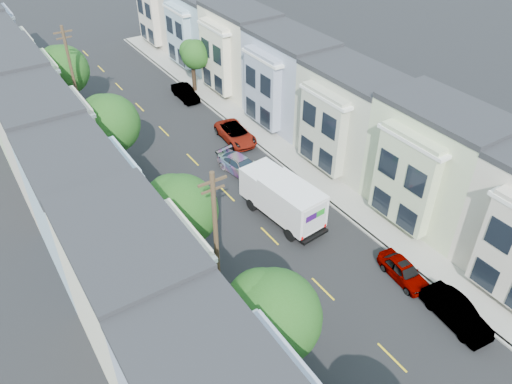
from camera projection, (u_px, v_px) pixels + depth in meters
The scene contains 24 objects.
ground at pixel (323, 289), 31.53m from camera, with size 160.00×160.00×0.00m, color black.
road_slab at pixel (209, 176), 41.64m from camera, with size 12.00×70.00×0.02m, color black.
curb_left at pixel (141, 199), 38.95m from camera, with size 0.30×70.00×0.15m, color gray.
curb_right at pixel (269, 154), 44.25m from camera, with size 0.30×70.00×0.15m, color gray.
sidewalk_left at pixel (125, 205), 38.38m from camera, with size 2.60×70.00×0.15m, color gray.
sidewalk_right at pixel (281, 150), 44.82m from camera, with size 2.60×70.00×0.15m, color gray.
centerline at pixel (209, 176), 41.64m from camera, with size 0.12×70.00×0.01m, color gold.
townhouse_row_left at pixel (76, 223), 36.76m from camera, with size 5.00×70.00×8.50m, color #B9BAA1.
townhouse_row_right at pixel (314, 139), 46.52m from camera, with size 5.00×70.00×8.50m, color #B9BAA1.
tree_b at pixel (272, 318), 23.68m from camera, with size 4.70×4.70×7.18m.
tree_c at pixel (180, 211), 30.51m from camera, with size 4.60×4.60×6.91m.
tree_d at pixel (109, 125), 38.79m from camera, with size 4.70×4.70×7.23m.
tree_e at pixel (63, 70), 47.26m from camera, with size 4.70×4.70×7.24m.
tree_far_r at pixel (195, 55), 52.56m from camera, with size 3.10×3.10×5.66m.
utility_pole_near at pixel (217, 248), 27.06m from camera, with size 1.60×0.26×10.00m.
utility_pole_far at pixel (74, 81), 44.59m from camera, with size 1.60×0.26×10.00m.
fedex_truck at pixel (282, 198), 36.19m from camera, with size 2.66×6.90×3.31m.
lead_sedan at pixel (242, 166), 41.60m from camera, with size 1.99×4.73×1.42m, color black.
parked_left_c at pixel (260, 318), 28.85m from camera, with size 2.18×4.72×1.31m, color #949EA9.
parked_left_d at pixel (176, 216), 36.36m from camera, with size 2.28×4.95×1.37m, color #561217.
parked_right_a at pixel (456, 313), 29.08m from camera, with size 1.56×4.43×1.48m, color #3D4146.
parked_right_b at pixel (403, 271), 31.91m from camera, with size 1.55×4.05×1.31m, color silver.
parked_right_c at pixel (236, 134), 45.91m from camera, with size 2.36×5.12×1.42m, color black.
parked_right_d at pixel (185, 93), 52.90m from camera, with size 1.49×4.23×1.41m, color black.
Camera 1 is at (-15.36, -15.89, 23.70)m, focal length 35.00 mm.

